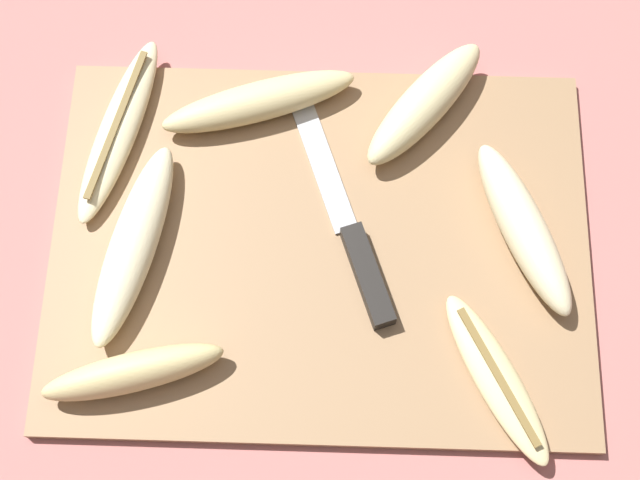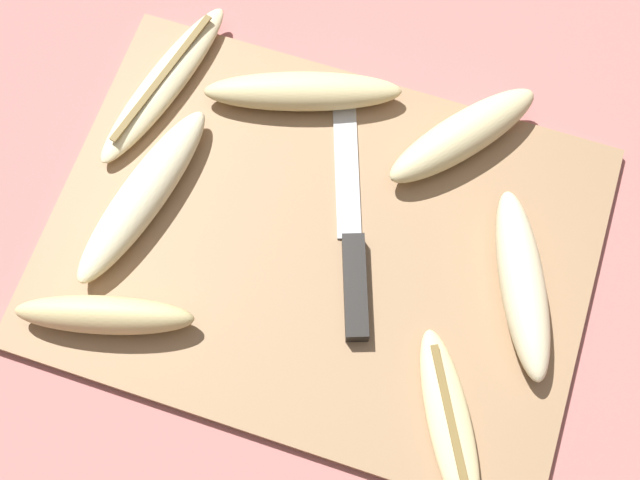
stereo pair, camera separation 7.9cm
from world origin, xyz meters
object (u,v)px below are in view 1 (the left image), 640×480
at_px(knife, 358,250).
at_px(banana_spotted_left, 133,372).
at_px(banana_cream_curved, 119,129).
at_px(banana_pale_long, 523,228).
at_px(banana_mellow_near, 259,101).
at_px(banana_ripe_center, 496,378).
at_px(banana_bright_far, 134,244).
at_px(banana_soft_right, 425,103).

xyz_separation_m(knife, banana_spotted_left, (-0.19, -0.12, 0.01)).
relative_size(banana_cream_curved, banana_pale_long, 1.14).
bearing_deg(banana_mellow_near, banana_ripe_center, -49.96).
bearing_deg(banana_bright_far, banana_mellow_near, 54.70).
xyz_separation_m(banana_spotted_left, banana_mellow_near, (0.09, 0.26, -0.00)).
relative_size(knife, banana_cream_curved, 1.15).
bearing_deg(banana_cream_curved, banana_bright_far, -76.97).
xyz_separation_m(banana_bright_far, banana_pale_long, (0.34, 0.02, 0.00)).
distance_m(banana_cream_curved, banana_ripe_center, 0.41).
height_order(banana_bright_far, banana_ripe_center, banana_bright_far).
height_order(banana_cream_curved, banana_pale_long, banana_pale_long).
relative_size(banana_cream_curved, banana_mellow_near, 1.05).
bearing_deg(banana_pale_long, banana_ripe_center, -101.67).
height_order(banana_ripe_center, banana_pale_long, banana_pale_long).
bearing_deg(banana_spotted_left, banana_cream_curved, 99.48).
xyz_separation_m(knife, banana_soft_right, (0.06, 0.14, 0.01)).
xyz_separation_m(knife, banana_cream_curved, (-0.22, 0.11, 0.00)).
relative_size(banana_ripe_center, banana_mellow_near, 0.84).
bearing_deg(banana_bright_far, banana_cream_curved, 103.03).
distance_m(banana_ripe_center, banana_mellow_near, 0.33).
bearing_deg(banana_ripe_center, banana_pale_long, 78.33).
distance_m(banana_bright_far, banana_ripe_center, 0.33).
height_order(knife, banana_soft_right, banana_soft_right).
bearing_deg(banana_soft_right, banana_bright_far, -150.47).
distance_m(banana_spotted_left, banana_mellow_near, 0.28).
distance_m(banana_cream_curved, banana_pale_long, 0.38).
bearing_deg(banana_pale_long, knife, -171.94).
bearing_deg(banana_bright_far, knife, 0.92).
xyz_separation_m(banana_spotted_left, banana_soft_right, (0.25, 0.26, 0.00)).
xyz_separation_m(banana_ripe_center, banana_soft_right, (-0.06, 0.26, 0.01)).
xyz_separation_m(banana_cream_curved, banana_bright_far, (0.03, -0.12, 0.01)).
relative_size(banana_cream_curved, banana_ripe_center, 1.25).
bearing_deg(banana_ripe_center, banana_soft_right, 102.88).
bearing_deg(banana_spotted_left, banana_ripe_center, 1.10).
relative_size(banana_spotted_left, banana_ripe_center, 0.99).
bearing_deg(banana_ripe_center, knife, 136.50).
distance_m(knife, banana_mellow_near, 0.17).
height_order(banana_bright_far, banana_soft_right, banana_soft_right).
height_order(banana_bright_far, banana_pale_long, banana_pale_long).
distance_m(banana_cream_curved, banana_mellow_near, 0.13).
xyz_separation_m(banana_ripe_center, banana_mellow_near, (-0.21, 0.25, 0.01)).
xyz_separation_m(banana_bright_far, banana_soft_right, (0.26, 0.15, 0.00)).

